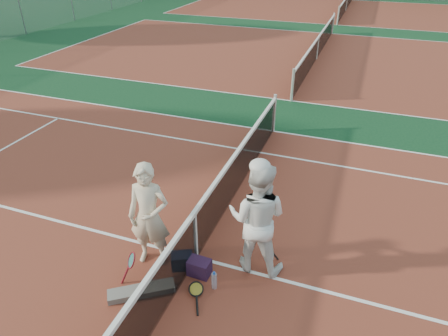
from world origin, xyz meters
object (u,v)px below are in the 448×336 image
(player_b, at_px, (257,218))
(racket_red, at_px, (132,267))
(net_main, at_px, (196,235))
(racket_black_held, at_px, (268,254))
(sports_bag_purple, at_px, (199,267))
(water_bottle, at_px, (214,281))
(racket_spare, at_px, (196,290))
(player_a, at_px, (149,216))
(sports_bag_navy, at_px, (182,261))

(player_b, height_order, racket_red, player_b)
(net_main, height_order, racket_black_held, net_main)
(net_main, height_order, sports_bag_purple, net_main)
(player_b, distance_m, water_bottle, 1.21)
(racket_red, relative_size, racket_spare, 0.92)
(player_a, xyz_separation_m, water_bottle, (1.22, -0.24, -0.80))
(racket_red, relative_size, water_bottle, 1.84)
(racket_red, xyz_separation_m, racket_black_held, (1.96, 1.07, -0.01))
(net_main, bearing_deg, racket_spare, -67.04)
(player_b, height_order, sports_bag_navy, player_b)
(net_main, bearing_deg, racket_black_held, 11.66)
(racket_spare, bearing_deg, player_b, -64.25)
(player_b, bearing_deg, racket_red, 28.00)
(racket_spare, distance_m, water_bottle, 0.32)
(player_a, height_order, racket_black_held, player_a)
(racket_red, height_order, sports_bag_navy, racket_red)
(net_main, distance_m, racket_black_held, 1.26)
(sports_bag_purple, relative_size, water_bottle, 1.21)
(racket_spare, distance_m, sports_bag_navy, 0.62)
(net_main, relative_size, racket_spare, 18.31)
(sports_bag_purple, bearing_deg, water_bottle, -29.76)
(player_b, relative_size, sports_bag_purple, 5.50)
(player_a, bearing_deg, player_b, 6.45)
(net_main, height_order, racket_spare, net_main)
(player_b, distance_m, racket_spare, 1.49)
(racket_black_held, bearing_deg, racket_red, -24.91)
(net_main, xyz_separation_m, player_a, (-0.68, -0.29, 0.44))
(sports_bag_purple, bearing_deg, player_a, 177.14)
(player_b, bearing_deg, racket_spare, 50.19)
(player_a, bearing_deg, net_main, 13.61)
(net_main, xyz_separation_m, racket_black_held, (1.21, 0.25, -0.25))
(racket_red, xyz_separation_m, sports_bag_purple, (0.96, 0.49, -0.13))
(racket_black_held, relative_size, racket_spare, 0.88)
(player_b, bearing_deg, player_a, 14.13)
(net_main, bearing_deg, player_a, -156.68)
(sports_bag_navy, bearing_deg, racket_spare, -43.87)
(player_b, relative_size, sports_bag_navy, 5.65)
(racket_red, height_order, racket_spare, racket_red)
(racket_red, distance_m, sports_bag_navy, 0.83)
(racket_red, bearing_deg, water_bottle, -30.30)
(player_b, distance_m, sports_bag_purple, 1.29)
(sports_bag_purple, bearing_deg, player_b, 33.48)
(player_a, relative_size, sports_bag_navy, 5.36)
(player_a, distance_m, sports_bag_navy, 0.97)
(player_a, relative_size, player_b, 0.95)
(sports_bag_navy, xyz_separation_m, water_bottle, (0.68, -0.24, 0.01))
(player_a, distance_m, sports_bag_purple, 1.19)
(player_a, height_order, sports_bag_navy, player_a)
(player_b, bearing_deg, water_bottle, 55.25)
(player_b, distance_m, racket_red, 2.16)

